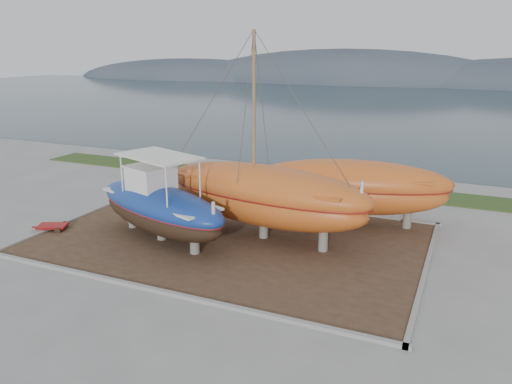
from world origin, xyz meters
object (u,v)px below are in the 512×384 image
at_px(orange_sailboat, 264,139).
at_px(orange_bare_hull, 351,193).
at_px(red_trailer, 53,228).
at_px(blue_caique, 160,198).
at_px(white_dinghy, 151,212).

height_order(orange_sailboat, orange_bare_hull, orange_sailboat).
xyz_separation_m(orange_bare_hull, red_trailer, (-13.74, -7.09, -1.57)).
distance_m(blue_caique, orange_bare_hull, 9.85).
relative_size(orange_sailboat, red_trailer, 5.18).
bearing_deg(white_dinghy, red_trailer, -164.24).
distance_m(blue_caique, white_dinghy, 3.09).
bearing_deg(red_trailer, orange_sailboat, -5.84).
bearing_deg(orange_sailboat, white_dinghy, -168.88).
bearing_deg(orange_bare_hull, blue_caique, -152.41).
distance_m(orange_sailboat, orange_bare_hull, 5.98).
xyz_separation_m(blue_caique, red_trailer, (-5.91, -1.13, -2.00)).
height_order(blue_caique, orange_bare_hull, blue_caique).
xyz_separation_m(white_dinghy, orange_bare_hull, (9.76, 4.09, 1.08)).
height_order(orange_bare_hull, red_trailer, orange_bare_hull).
bearing_deg(orange_bare_hull, orange_sailboat, -141.66).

